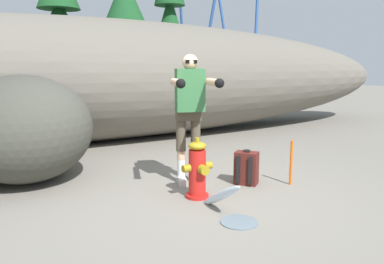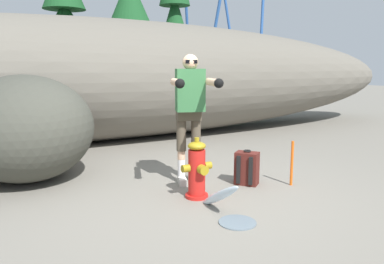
% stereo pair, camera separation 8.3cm
% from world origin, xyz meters
% --- Properties ---
extents(ground_plane, '(56.00, 56.00, 0.04)m').
position_xyz_m(ground_plane, '(0.00, 0.00, -0.02)').
color(ground_plane, slate).
extents(dirt_embankment, '(17.17, 3.20, 2.58)m').
position_xyz_m(dirt_embankment, '(0.00, 4.24, 1.29)').
color(dirt_embankment, '#666056').
rests_on(dirt_embankment, ground_plane).
extents(fire_hydrant, '(0.39, 0.33, 0.74)m').
position_xyz_m(fire_hydrant, '(-0.02, -0.03, 0.34)').
color(fire_hydrant, red).
rests_on(fire_hydrant, ground_plane).
extents(hydrant_water_jet, '(0.38, 0.92, 0.50)m').
position_xyz_m(hydrant_water_jet, '(-0.02, -0.60, 0.14)').
color(hydrant_water_jet, silver).
rests_on(hydrant_water_jet, ground_plane).
extents(utility_worker, '(0.69, 1.04, 1.72)m').
position_xyz_m(utility_worker, '(0.14, 0.45, 1.10)').
color(utility_worker, beige).
rests_on(utility_worker, ground_plane).
extents(spare_backpack, '(0.36, 0.36, 0.47)m').
position_xyz_m(spare_backpack, '(0.83, 0.11, 0.22)').
color(spare_backpack, '#511E19').
rests_on(spare_backpack, ground_plane).
extents(boulder_large, '(1.99, 2.10, 1.46)m').
position_xyz_m(boulder_large, '(-1.75, 1.70, 0.73)').
color(boulder_large, '#3F4037').
rests_on(boulder_large, ground_plane).
extents(pine_tree_center, '(2.41, 2.41, 5.63)m').
position_xyz_m(pine_tree_center, '(0.45, 11.08, 3.34)').
color(pine_tree_center, '#47331E').
rests_on(pine_tree_center, ground_plane).
extents(pine_tree_right, '(2.58, 2.58, 5.04)m').
position_xyz_m(pine_tree_right, '(2.75, 10.37, 2.79)').
color(pine_tree_right, '#47331E').
rests_on(pine_tree_right, ground_plane).
extents(pine_tree_far_right, '(2.02, 2.02, 6.97)m').
position_xyz_m(pine_tree_far_right, '(4.96, 11.04, 3.67)').
color(pine_tree_far_right, '#47331E').
rests_on(pine_tree_far_right, ground_plane).
extents(survey_stake, '(0.04, 0.04, 0.60)m').
position_xyz_m(survey_stake, '(1.32, -0.20, 0.30)').
color(survey_stake, '#E55914').
rests_on(survey_stake, ground_plane).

